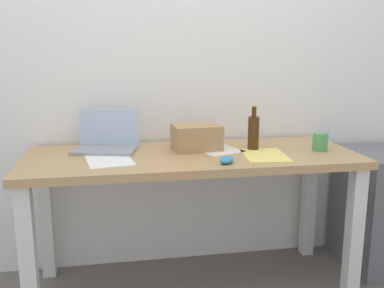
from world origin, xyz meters
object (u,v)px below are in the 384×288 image
object	(u,v)px
desk	(192,174)
coffee_mug	(320,142)
cardboard_box	(197,137)
beer_bottle	(253,132)
filing_cabinet	(380,209)
computer_mouse	(227,160)
laptop_left	(106,142)

from	to	relation	value
desk	coffee_mug	world-z (taller)	coffee_mug
desk	cardboard_box	xyz separation A→B (m)	(0.04, 0.08, 0.18)
beer_bottle	coffee_mug	size ratio (longest dim) A/B	2.51
desk	filing_cabinet	xyz separation A→B (m)	(1.15, 0.07, -0.29)
computer_mouse	cardboard_box	distance (m)	0.32
cardboard_box	coffee_mug	distance (m)	0.65
cardboard_box	coffee_mug	xyz separation A→B (m)	(0.64, -0.14, -0.02)
desk	beer_bottle	distance (m)	0.40
beer_bottle	cardboard_box	bearing A→B (deg)	170.86
beer_bottle	coffee_mug	world-z (taller)	beer_bottle
laptop_left	computer_mouse	size ratio (longest dim) A/B	3.57
coffee_mug	filing_cabinet	bearing A→B (deg)	14.54
laptop_left	coffee_mug	xyz separation A→B (m)	(1.11, -0.20, -0.00)
desk	beer_bottle	xyz separation A→B (m)	(0.34, 0.03, 0.21)
laptop_left	computer_mouse	distance (m)	0.67
computer_mouse	coffee_mug	world-z (taller)	coffee_mug
beer_bottle	computer_mouse	size ratio (longest dim) A/B	2.38
desk	laptop_left	bearing A→B (deg)	161.21
laptop_left	filing_cabinet	world-z (taller)	laptop_left
laptop_left	filing_cabinet	xyz separation A→B (m)	(1.58, -0.08, -0.45)
beer_bottle	cardboard_box	size ratio (longest dim) A/B	0.97
coffee_mug	filing_cabinet	xyz separation A→B (m)	(0.47, 0.12, -0.45)
laptop_left	beer_bottle	xyz separation A→B (m)	(0.77, -0.11, 0.05)
laptop_left	computer_mouse	xyz separation A→B (m)	(0.56, -0.37, -0.03)
laptop_left	cardboard_box	size ratio (longest dim) A/B	1.46
desk	coffee_mug	size ratio (longest dim) A/B	17.81
desk	cardboard_box	bearing A→B (deg)	64.49
computer_mouse	filing_cabinet	xyz separation A→B (m)	(1.02, 0.29, -0.42)
computer_mouse	coffee_mug	size ratio (longest dim) A/B	1.05
desk	beer_bottle	world-z (taller)	beer_bottle
laptop_left	cardboard_box	xyz separation A→B (m)	(0.47, -0.06, 0.02)
beer_bottle	computer_mouse	world-z (taller)	beer_bottle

